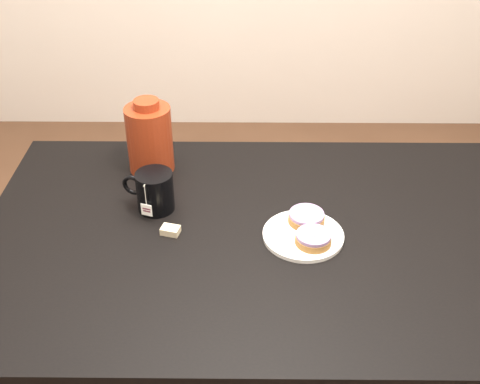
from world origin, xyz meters
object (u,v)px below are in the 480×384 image
at_px(table, 258,257).
at_px(teabag_pouch, 170,230).
at_px(bagel_back, 306,217).
at_px(mug, 154,191).
at_px(bagel_front, 313,238).
at_px(bagel_package, 150,138).
at_px(plate, 303,235).

distance_m(table, teabag_pouch, 0.24).
relative_size(table, bagel_back, 13.14).
relative_size(mug, teabag_pouch, 3.38).
xyz_separation_m(table, mug, (-0.27, 0.10, 0.14)).
xyz_separation_m(bagel_back, bagel_front, (0.01, -0.08, -0.00)).
relative_size(table, bagel_front, 12.32).
bearing_deg(bagel_back, bagel_package, 147.79).
height_order(bagel_front, mug, mug).
relative_size(table, teabag_pouch, 31.11).
height_order(table, bagel_back, bagel_back).
bearing_deg(table, teabag_pouch, -177.43).
height_order(bagel_back, bagel_package, bagel_package).
xyz_separation_m(bagel_back, mug, (-0.39, 0.07, 0.03)).
bearing_deg(plate, bagel_back, 77.47).
distance_m(plate, bagel_front, 0.04).
height_order(plate, bagel_back, bagel_back).
relative_size(plate, bagel_back, 1.88).
relative_size(mug, bagel_package, 0.70).
bearing_deg(bagel_package, plate, -37.41).
distance_m(table, mug, 0.32).
bearing_deg(bagel_back, bagel_front, -83.48).
distance_m(plate, teabag_pouch, 0.33).
height_order(bagel_back, bagel_front, same).
bearing_deg(mug, bagel_front, -2.51).
distance_m(bagel_back, bagel_front, 0.08).
bearing_deg(bagel_package, teabag_pouch, -74.40).
xyz_separation_m(table, teabag_pouch, (-0.22, -0.01, 0.09)).
height_order(bagel_back, mug, mug).
distance_m(table, bagel_back, 0.16).
relative_size(teabag_pouch, bagel_package, 0.21).
relative_size(bagel_front, teabag_pouch, 2.53).
distance_m(bagel_front, teabag_pouch, 0.35).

